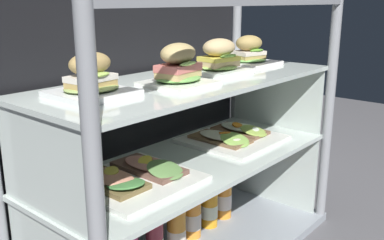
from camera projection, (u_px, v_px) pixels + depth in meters
name	position (u px, v px, depth m)	size (l,w,h in m)	color
case_frame	(168.00, 119.00, 1.54)	(1.18, 0.50, 0.93)	gray
riser_lower_tier	(192.00, 208.00, 1.55)	(1.11, 0.42, 0.33)	silver
shelf_lower_glass	(192.00, 161.00, 1.50)	(1.13, 0.44, 0.02)	silver
riser_upper_tier	(192.00, 122.00, 1.46)	(1.11, 0.42, 0.26)	silver
shelf_upper_glass	(192.00, 81.00, 1.43)	(1.13, 0.44, 0.02)	silver
plated_roll_sandwich_mid_left	(91.00, 81.00, 1.15)	(0.20, 0.20, 0.12)	white
plated_roll_sandwich_near_right_corner	(178.00, 69.00, 1.29)	(0.19, 0.19, 0.13)	white
plated_roll_sandwich_far_right	(219.00, 60.00, 1.51)	(0.18, 0.18, 0.12)	white
plated_roll_sandwich_right_of_center	(249.00, 54.00, 1.72)	(0.20, 0.20, 0.11)	white
open_sandwich_tray_far_right	(134.00, 177.00, 1.30)	(0.34, 0.32, 0.06)	white
open_sandwich_tray_mid_right	(233.00, 136.00, 1.70)	(0.34, 0.32, 0.05)	white
juice_bottle_back_center	(155.00, 239.00, 1.51)	(0.06, 0.06, 0.20)	maroon
juice_bottle_front_left_end	(176.00, 229.00, 1.58)	(0.07, 0.07, 0.20)	orange
juice_bottle_front_middle	(192.00, 213.00, 1.66)	(0.07, 0.07, 0.24)	orange
juice_bottle_front_right_end	(209.00, 205.00, 1.74)	(0.07, 0.07, 0.24)	orange
juice_bottle_near_post	(223.00, 199.00, 1.82)	(0.07, 0.07, 0.20)	orange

